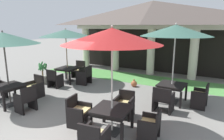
{
  "coord_description": "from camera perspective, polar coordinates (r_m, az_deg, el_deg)",
  "views": [
    {
      "loc": [
        3.53,
        -3.43,
        2.83
      ],
      "look_at": [
        0.12,
        2.81,
        1.23
      ],
      "focal_mm": 31.87,
      "sensor_mm": 36.0,
      "label": 1
    }
  ],
  "objects": [
    {
      "name": "patio_chair_far_back_north",
      "position": [
        11.18,
        -9.55,
        -0.04
      ],
      "size": [
        0.64,
        0.63,
        0.9
      ],
      "rotation": [
        0.0,
        0.0,
        -3.06
      ],
      "color": "black",
      "rests_on": "ground"
    },
    {
      "name": "patio_chair_mid_left_east",
      "position": [
        7.27,
        -23.45,
        -7.84
      ],
      "size": [
        0.57,
        0.61,
        0.89
      ],
      "rotation": [
        0.0,
        0.0,
        1.46
      ],
      "color": "black",
      "rests_on": "ground"
    },
    {
      "name": "patio_table_mid_left",
      "position": [
        8.07,
        -27.47,
        -4.55
      ],
      "size": [
        1.02,
        1.02,
        0.74
      ],
      "rotation": [
        0.0,
        0.0,
        -0.11
      ],
      "color": "black",
      "rests_on": "ground"
    },
    {
      "name": "patio_chair_near_foreground_north",
      "position": [
        6.36,
        3.59,
        -10.0
      ],
      "size": [
        0.6,
        0.64,
        0.8
      ],
      "rotation": [
        0.0,
        0.0,
        -3.03
      ],
      "color": "black",
      "rests_on": "ground"
    },
    {
      "name": "patio_table_near_foreground",
      "position": [
        5.38,
        -0.02,
        -11.79
      ],
      "size": [
        1.04,
        1.04,
        0.7
      ],
      "rotation": [
        0.0,
        0.0,
        0.11
      ],
      "color": "black",
      "rests_on": "ground"
    },
    {
      "name": "ground_plane",
      "position": [
        5.68,
        -15.6,
        -17.74
      ],
      "size": [
        60.0,
        60.0,
        0.0
      ],
      "primitive_type": "plane",
      "color": "gray"
    },
    {
      "name": "patio_chair_far_back_east",
      "position": [
        9.82,
        -7.85,
        -1.65
      ],
      "size": [
        0.63,
        0.63,
        0.92
      ],
      "rotation": [
        0.0,
        0.0,
        -4.63
      ],
      "color": "black",
      "rests_on": "ground"
    },
    {
      "name": "patio_umbrella_far_back",
      "position": [
        10.09,
        -13.16,
        10.17
      ],
      "size": [
        2.54,
        2.54,
        2.7
      ],
      "color": "#2D2D2D",
      "rests_on": "ground"
    },
    {
      "name": "patio_chair_near_foreground_west",
      "position": [
        5.9,
        -9.62,
        -11.83
      ],
      "size": [
        0.6,
        0.63,
        0.86
      ],
      "rotation": [
        0.0,
        0.0,
        -1.46
      ],
      "color": "black",
      "rests_on": "ground"
    },
    {
      "name": "patio_chair_mid_right_south",
      "position": [
        6.89,
        14.46,
        -8.24
      ],
      "size": [
        0.65,
        0.54,
        0.86
      ],
      "rotation": [
        0.0,
        0.0,
        -0.05
      ],
      "color": "black",
      "rests_on": "ground"
    },
    {
      "name": "background_pavilion",
      "position": [
        11.8,
        11.6,
        14.06
      ],
      "size": [
        10.51,
        2.81,
        4.16
      ],
      "color": "beige",
      "rests_on": "ground"
    },
    {
      "name": "lawn_strip",
      "position": [
        10.86,
        8.68,
        -2.55
      ],
      "size": [
        12.31,
        2.0,
        0.01
      ],
      "primitive_type": "cube",
      "color": "#519347",
      "rests_on": "ground"
    },
    {
      "name": "potted_palm_left_edge",
      "position": [
        10.42,
        -19.2,
        -1.58
      ],
      "size": [
        0.54,
        0.52,
        1.12
      ],
      "color": "#B2AD9E",
      "rests_on": "ground"
    },
    {
      "name": "patio_chair_near_foreground_south",
      "position": [
        4.65,
        -5.16,
        -19.05
      ],
      "size": [
        0.6,
        0.64,
        0.83
      ],
      "rotation": [
        0.0,
        0.0,
        0.11
      ],
      "color": "black",
      "rests_on": "ground"
    },
    {
      "name": "patio_chair_far_back_south",
      "position": [
        9.61,
        -16.11,
        -2.5
      ],
      "size": [
        0.61,
        0.59,
        0.87
      ],
      "rotation": [
        0.0,
        0.0,
        0.09
      ],
      "color": "black",
      "rests_on": "ground"
    },
    {
      "name": "patio_umbrella_near_foreground",
      "position": [
        4.9,
        -0.02,
        9.53
      ],
      "size": [
        2.49,
        2.49,
        2.84
      ],
      "color": "#2D2D2D",
      "rests_on": "ground"
    },
    {
      "name": "terracotta_urn",
      "position": [
        9.44,
        6.32,
        -3.9
      ],
      "size": [
        0.29,
        0.29,
        0.37
      ],
      "color": "#9E5633",
      "rests_on": "ground"
    },
    {
      "name": "patio_chair_mid_right_east",
      "position": [
        7.65,
        24.05,
        -6.91
      ],
      "size": [
        0.53,
        0.6,
        0.86
      ],
      "rotation": [
        0.0,
        0.0,
        1.52
      ],
      "color": "black",
      "rests_on": "ground"
    },
    {
      "name": "patio_chair_mid_left_north",
      "position": [
        8.63,
        -21.22,
        -4.62
      ],
      "size": [
        0.68,
        0.62,
        0.86
      ],
      "rotation": [
        0.0,
        0.0,
        -3.25
      ],
      "color": "black",
      "rests_on": "ground"
    },
    {
      "name": "patio_table_far_back",
      "position": [
        10.32,
        -12.66,
        0.14
      ],
      "size": [
        1.02,
        1.02,
        0.74
      ],
      "rotation": [
        0.0,
        0.0,
        0.09
      ],
      "color": "black",
      "rests_on": "ground"
    },
    {
      "name": "patio_chair_near_foreground_east",
      "position": [
        5.21,
        11.0,
        -15.5
      ],
      "size": [
        0.55,
        0.63,
        0.81
      ],
      "rotation": [
        0.0,
        0.0,
        -4.6
      ],
      "color": "black",
      "rests_on": "ground"
    },
    {
      "name": "patio_umbrella_mid_left",
      "position": [
        7.78,
        -28.79,
        7.87
      ],
      "size": [
        2.44,
        2.44,
        2.67
      ],
      "color": "#2D2D2D",
      "rests_on": "ground"
    },
    {
      "name": "patio_umbrella_mid_right",
      "position": [
        7.44,
        17.79,
        10.59
      ],
      "size": [
        2.49,
        2.49,
        2.92
      ],
      "color": "#2D2D2D",
      "rests_on": "ground"
    },
    {
      "name": "patio_table_mid_right",
      "position": [
        7.76,
        16.78,
        -4.51
      ],
      "size": [
        1.0,
        1.0,
        0.7
      ],
      "rotation": [
        0.0,
        0.0,
        -0.05
      ],
      "color": "black",
      "rests_on": "ground"
    }
  ]
}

